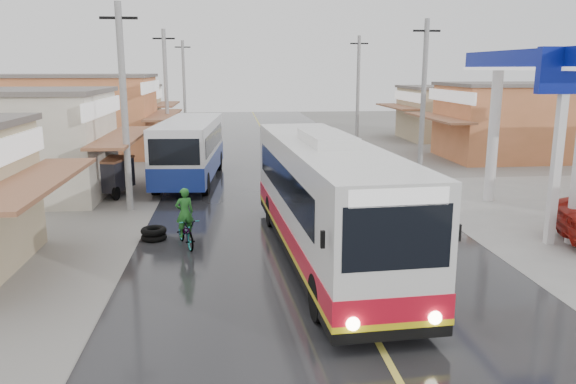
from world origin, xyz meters
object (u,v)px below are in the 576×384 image
tyre_stack (154,234)px  tricycle_near (111,174)px  second_bus (190,149)px  cyclist (186,227)px  coach_bus (325,199)px

tyre_stack → tricycle_near: bearing=111.2°
second_bus → cyclist: second_bus is taller
second_bus → coach_bus: bearing=-64.5°
second_bus → tyre_stack: 10.01m
tyre_stack → second_bus: bearing=86.6°
coach_bus → tyre_stack: 6.01m
tricycle_near → tyre_stack: size_ratio=2.91×
coach_bus → second_bus: 13.09m
coach_bus → cyclist: (-4.21, 1.52, -1.17)m
second_bus → tricycle_near: bearing=-134.6°
cyclist → tyre_stack: 1.43m
cyclist → tricycle_near: cyclist is taller
second_bus → tyre_stack: size_ratio=10.96×
coach_bus → second_bus: size_ratio=1.30×
coach_bus → tricycle_near: 12.34m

